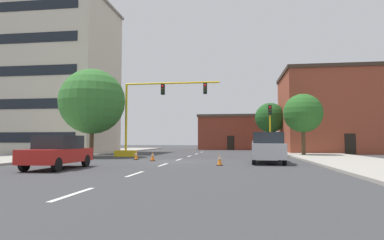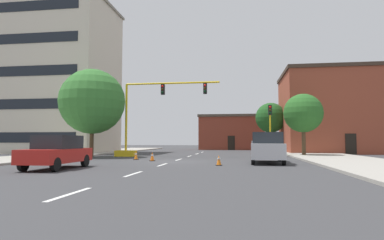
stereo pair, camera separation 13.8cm
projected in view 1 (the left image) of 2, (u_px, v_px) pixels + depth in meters
ground_plane at (173, 162)px, 22.85m from camera, size 160.00×160.00×0.00m
sidewalk_left at (68, 155)px, 32.43m from camera, size 6.00×56.00×0.14m
sidewalk_right at (325, 156)px, 29.10m from camera, size 6.00×56.00×0.14m
lane_stripe_seg_0 at (73, 194)px, 9.01m from camera, size 0.16×2.40×0.01m
lane_stripe_seg_1 at (135, 174)px, 14.45m from camera, size 0.16×2.40×0.01m
lane_stripe_seg_2 at (163, 165)px, 19.89m from camera, size 0.16×2.40×0.01m
lane_stripe_seg_3 at (179, 160)px, 25.32m from camera, size 0.16×2.40×0.01m
lane_stripe_seg_4 at (189, 156)px, 30.76m from camera, size 0.16×2.40×0.01m
lane_stripe_seg_5 at (197, 154)px, 36.20m from camera, size 0.16×2.40×0.01m
lane_stripe_seg_6 at (202, 152)px, 41.64m from camera, size 0.16×2.40×0.01m
building_tall_left at (54, 78)px, 40.37m from camera, size 14.02×10.45×18.26m
building_brick_center at (231, 132)px, 54.34m from camera, size 10.53×7.31×5.59m
building_row_right at (335, 112)px, 39.72m from camera, size 12.50×10.53×9.74m
traffic_signal_gantry at (139, 132)px, 30.44m from camera, size 9.63×1.20×6.83m
traffic_light_pole_right at (270, 119)px, 30.82m from camera, size 0.32×0.47×4.80m
tree_left_near at (92, 102)px, 29.38m from camera, size 5.81×5.81×7.86m
tree_right_far at (270, 118)px, 42.43m from camera, size 3.87×3.87×6.34m
tree_right_mid at (303, 113)px, 31.15m from camera, size 3.67×3.67×5.90m
pickup_truck_silver at (268, 148)px, 21.56m from camera, size 2.26×5.49×1.99m
sedan_red_near_left at (58, 152)px, 17.12m from camera, size 1.91×4.52×1.74m
traffic_cone_roadside_a at (136, 155)px, 25.28m from camera, size 0.36×0.36×0.69m
traffic_cone_roadside_b at (220, 160)px, 19.37m from camera, size 0.36×0.36×0.63m
traffic_cone_roadside_c at (153, 156)px, 23.61m from camera, size 0.36×0.36×0.66m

